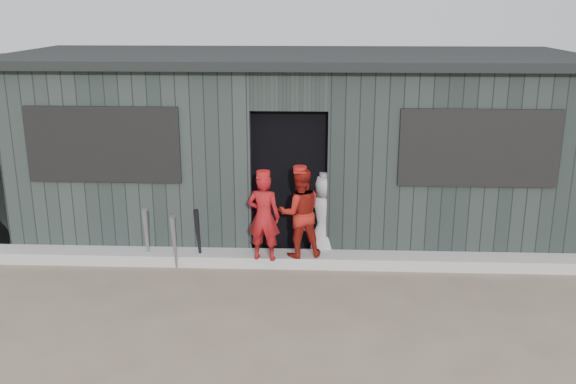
{
  "coord_description": "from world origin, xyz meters",
  "views": [
    {
      "loc": [
        0.36,
        -6.01,
        3.28
      ],
      "look_at": [
        0.0,
        1.8,
        1.0
      ],
      "focal_mm": 40.0,
      "sensor_mm": 36.0,
      "label": 1
    }
  ],
  "objects_px": {
    "dugout": "(293,142)",
    "player_red_right": "(300,213)",
    "player_red_left": "(264,217)",
    "bat_right": "(198,237)",
    "player_grey_back": "(325,216)",
    "bat_left": "(147,236)",
    "bat_mid": "(174,242)"
  },
  "relations": [
    {
      "from": "bat_right",
      "to": "bat_left",
      "type": "bearing_deg",
      "value": -179.21
    },
    {
      "from": "player_red_left",
      "to": "player_red_right",
      "type": "height_order",
      "value": "player_red_right"
    },
    {
      "from": "player_red_left",
      "to": "dugout",
      "type": "relative_size",
      "value": 0.14
    },
    {
      "from": "bat_left",
      "to": "bat_right",
      "type": "distance_m",
      "value": 0.68
    },
    {
      "from": "bat_left",
      "to": "player_grey_back",
      "type": "distance_m",
      "value": 2.37
    },
    {
      "from": "player_red_right",
      "to": "dugout",
      "type": "height_order",
      "value": "dugout"
    },
    {
      "from": "bat_right",
      "to": "player_red_right",
      "type": "distance_m",
      "value": 1.36
    },
    {
      "from": "bat_mid",
      "to": "dugout",
      "type": "distance_m",
      "value": 2.58
    },
    {
      "from": "player_grey_back",
      "to": "dugout",
      "type": "bearing_deg",
      "value": -85.49
    },
    {
      "from": "dugout",
      "to": "player_red_right",
      "type": "bearing_deg",
      "value": -85.0
    },
    {
      "from": "player_red_right",
      "to": "player_grey_back",
      "type": "height_order",
      "value": "player_red_right"
    },
    {
      "from": "bat_left",
      "to": "dugout",
      "type": "relative_size",
      "value": 0.1
    },
    {
      "from": "bat_mid",
      "to": "player_grey_back",
      "type": "distance_m",
      "value": 2.02
    },
    {
      "from": "bat_left",
      "to": "player_red_left",
      "type": "xyz_separation_m",
      "value": [
        1.54,
        -0.1,
        0.32
      ]
    },
    {
      "from": "bat_mid",
      "to": "bat_right",
      "type": "height_order",
      "value": "bat_right"
    },
    {
      "from": "player_red_right",
      "to": "bat_right",
      "type": "bearing_deg",
      "value": -11.25
    },
    {
      "from": "bat_mid",
      "to": "dugout",
      "type": "bearing_deg",
      "value": 53.38
    },
    {
      "from": "player_red_left",
      "to": "dugout",
      "type": "distance_m",
      "value": 1.98
    },
    {
      "from": "player_red_left",
      "to": "player_red_right",
      "type": "distance_m",
      "value": 0.47
    },
    {
      "from": "dugout",
      "to": "bat_mid",
      "type": "bearing_deg",
      "value": -126.62
    },
    {
      "from": "bat_mid",
      "to": "player_grey_back",
      "type": "bearing_deg",
      "value": 16.64
    },
    {
      "from": "player_red_right",
      "to": "player_grey_back",
      "type": "distance_m",
      "value": 0.52
    },
    {
      "from": "player_red_right",
      "to": "dugout",
      "type": "distance_m",
      "value": 1.82
    },
    {
      "from": "bat_left",
      "to": "player_red_left",
      "type": "bearing_deg",
      "value": -3.8
    },
    {
      "from": "bat_left",
      "to": "bat_right",
      "type": "height_order",
      "value": "bat_left"
    },
    {
      "from": "player_red_left",
      "to": "player_grey_back",
      "type": "xyz_separation_m",
      "value": [
        0.78,
        0.51,
        -0.14
      ]
    },
    {
      "from": "bat_left",
      "to": "dugout",
      "type": "distance_m",
      "value": 2.7
    },
    {
      "from": "bat_right",
      "to": "player_grey_back",
      "type": "xyz_separation_m",
      "value": [
        1.64,
        0.4,
        0.18
      ]
    },
    {
      "from": "bat_left",
      "to": "bat_mid",
      "type": "xyz_separation_m",
      "value": [
        0.4,
        -0.17,
        -0.02
      ]
    },
    {
      "from": "bat_right",
      "to": "player_grey_back",
      "type": "bearing_deg",
      "value": 13.62
    },
    {
      "from": "player_red_left",
      "to": "player_grey_back",
      "type": "bearing_deg",
      "value": -138.26
    },
    {
      "from": "bat_mid",
      "to": "dugout",
      "type": "relative_size",
      "value": 0.09
    }
  ]
}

